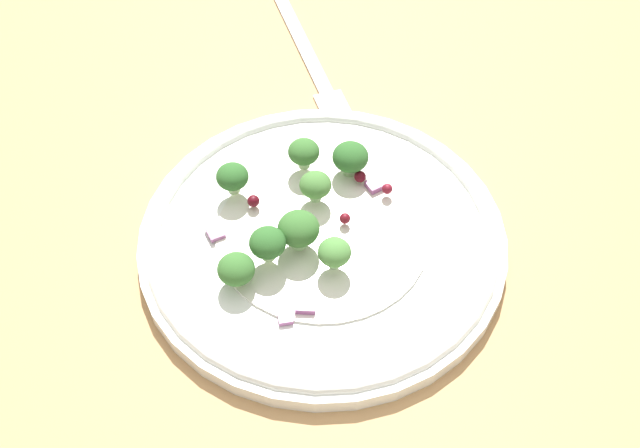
% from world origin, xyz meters
% --- Properties ---
extents(ground_plane, '(1.80, 1.80, 0.02)m').
position_xyz_m(ground_plane, '(0.00, 0.00, -0.01)').
color(ground_plane, tan).
extents(plate, '(0.25, 0.25, 0.02)m').
position_xyz_m(plate, '(0.03, 0.00, 0.01)').
color(plate, white).
rests_on(plate, ground_plane).
extents(dressing_pool, '(0.15, 0.15, 0.00)m').
position_xyz_m(dressing_pool, '(0.03, 0.00, 0.01)').
color(dressing_pool, white).
rests_on(dressing_pool, plate).
extents(broccoli_floret_0, '(0.03, 0.03, 0.03)m').
position_xyz_m(broccoli_floret_0, '(0.04, 0.02, 0.03)').
color(broccoli_floret_0, '#8EB77A').
rests_on(broccoli_floret_0, plate).
extents(broccoli_floret_1, '(0.03, 0.03, 0.03)m').
position_xyz_m(broccoli_floret_1, '(0.03, -0.06, 0.03)').
color(broccoli_floret_1, '#8EB77A').
rests_on(broccoli_floret_1, plate).
extents(broccoli_floret_2, '(0.02, 0.02, 0.02)m').
position_xyz_m(broccoli_floret_2, '(0.06, 0.06, 0.03)').
color(broccoli_floret_2, '#ADD18E').
rests_on(broccoli_floret_2, plate).
extents(broccoli_floret_3, '(0.02, 0.02, 0.02)m').
position_xyz_m(broccoli_floret_3, '(0.04, -0.02, 0.03)').
color(broccoli_floret_3, '#8EB77A').
rests_on(broccoli_floret_3, plate).
extents(broccoli_floret_4, '(0.02, 0.02, 0.02)m').
position_xyz_m(broccoli_floret_4, '(0.06, -0.05, 0.03)').
color(broccoli_floret_4, '#9EC684').
rests_on(broccoli_floret_4, plate).
extents(broccoli_floret_5, '(0.02, 0.02, 0.02)m').
position_xyz_m(broccoli_floret_5, '(0.10, -0.01, 0.03)').
color(broccoli_floret_5, '#ADD18E').
rests_on(broccoli_floret_5, plate).
extents(broccoli_floret_6, '(0.02, 0.02, 0.02)m').
position_xyz_m(broccoli_floret_6, '(0.05, 0.04, 0.03)').
color(broccoli_floret_6, '#ADD18E').
rests_on(broccoli_floret_6, plate).
extents(broccoli_floret_7, '(0.02, 0.02, 0.02)m').
position_xyz_m(broccoli_floret_7, '(0.01, 0.03, 0.03)').
color(broccoli_floret_7, '#8EB77A').
rests_on(broccoli_floret_7, plate).
extents(cranberry_0, '(0.01, 0.01, 0.01)m').
position_xyz_m(cranberry_0, '(0.02, -0.01, 0.02)').
color(cranberry_0, maroon).
rests_on(cranberry_0, plate).
extents(cranberry_1, '(0.01, 0.01, 0.01)m').
position_xyz_m(cranberry_1, '(0.02, -0.05, 0.02)').
color(cranberry_1, '#4C0A14').
rests_on(cranberry_1, plate).
extents(cranberry_2, '(0.01, 0.01, 0.01)m').
position_xyz_m(cranberry_2, '(0.08, 0.00, 0.02)').
color(cranberry_2, '#4C0A14').
rests_on(cranberry_2, plate).
extents(cranberry_3, '(0.01, 0.01, 0.01)m').
position_xyz_m(cranberry_3, '(0.00, -0.05, 0.02)').
color(cranberry_3, maroon).
rests_on(cranberry_3, plate).
extents(onion_bit_0, '(0.02, 0.02, 0.01)m').
position_xyz_m(onion_bit_0, '(0.01, 0.06, 0.02)').
color(onion_bit_0, '#934C84').
rests_on(onion_bit_0, plate).
extents(onion_bit_1, '(0.02, 0.02, 0.00)m').
position_xyz_m(onion_bit_1, '(0.09, 0.03, 0.02)').
color(onion_bit_1, '#A35B93').
rests_on(onion_bit_1, plate).
extents(onion_bit_2, '(0.01, 0.01, 0.00)m').
position_xyz_m(onion_bit_2, '(0.01, -0.05, 0.02)').
color(onion_bit_2, '#934C84').
rests_on(onion_bit_2, plate).
extents(onion_bit_3, '(0.01, 0.01, 0.00)m').
position_xyz_m(onion_bit_3, '(0.02, 0.07, 0.01)').
color(onion_bit_3, '#A35B93').
rests_on(onion_bit_3, plate).
extents(fork, '(0.14, 0.15, 0.01)m').
position_xyz_m(fork, '(0.12, -0.18, 0.00)').
color(fork, silver).
rests_on(fork, ground_plane).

